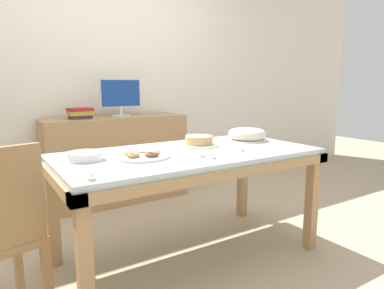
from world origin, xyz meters
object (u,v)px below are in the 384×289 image
at_px(computer_monitor, 121,98).
at_px(tealight_near_front, 202,156).
at_px(book_stack, 80,113).
at_px(tealight_left_edge, 213,157).
at_px(pastry_platter, 142,155).
at_px(tealight_centre, 242,150).
at_px(plate_stack, 85,156).
at_px(cake_chocolate_round, 199,141).
at_px(cake_golden_bundt, 247,135).
at_px(tealight_right_edge, 92,178).

relative_size(computer_monitor, tealight_near_front, 10.60).
height_order(book_stack, tealight_left_edge, book_stack).
relative_size(pastry_platter, tealight_centre, 9.17).
relative_size(plate_stack, tealight_centre, 5.25).
xyz_separation_m(cake_chocolate_round, cake_golden_bundt, (0.46, -0.01, 0.01)).
bearing_deg(tealight_right_edge, cake_golden_bundt, 19.52).
distance_m(cake_golden_bundt, tealight_near_front, 0.75).
xyz_separation_m(cake_golden_bundt, tealight_left_edge, (-0.63, -0.41, -0.04)).
relative_size(cake_golden_bundt, plate_stack, 1.49).
relative_size(plate_stack, tealight_right_edge, 5.25).
xyz_separation_m(cake_golden_bundt, tealight_near_front, (-0.67, -0.34, -0.04)).
relative_size(cake_chocolate_round, tealight_right_edge, 7.27).
relative_size(tealight_left_edge, tealight_near_front, 1.00).
height_order(tealight_near_front, tealight_centre, same).
distance_m(computer_monitor, book_stack, 0.43).
relative_size(book_stack, plate_stack, 1.11).
relative_size(tealight_left_edge, tealight_right_edge, 1.00).
distance_m(computer_monitor, tealight_left_edge, 1.70).
distance_m(cake_golden_bundt, tealight_left_edge, 0.75).
bearing_deg(plate_stack, tealight_near_front, -25.70).
distance_m(book_stack, tealight_right_edge, 1.81).
bearing_deg(tealight_right_edge, cake_chocolate_round, 28.11).
bearing_deg(pastry_platter, computer_monitor, 73.75).
bearing_deg(cake_golden_bundt, tealight_right_edge, -160.48).
relative_size(book_stack, tealight_right_edge, 5.80).
xyz_separation_m(pastry_platter, tealight_centre, (0.65, -0.18, -0.00)).
distance_m(tealight_left_edge, tealight_centre, 0.32).
xyz_separation_m(plate_stack, tealight_left_edge, (0.67, -0.37, -0.01)).
bearing_deg(tealight_near_front, tealight_right_edge, -168.10).
distance_m(book_stack, cake_golden_bundt, 1.61).
distance_m(plate_stack, tealight_right_edge, 0.47).
distance_m(book_stack, tealight_centre, 1.72).
xyz_separation_m(computer_monitor, cake_chocolate_round, (0.11, -1.26, -0.28)).
height_order(plate_stack, tealight_right_edge, plate_stack).
distance_m(tealight_left_edge, tealight_near_front, 0.08).
height_order(computer_monitor, book_stack, computer_monitor).
xyz_separation_m(book_stack, cake_chocolate_round, (0.52, -1.26, -0.14)).
height_order(computer_monitor, tealight_right_edge, computer_monitor).
height_order(computer_monitor, tealight_left_edge, computer_monitor).
xyz_separation_m(cake_golden_bundt, tealight_centre, (-0.33, -0.32, -0.04)).
bearing_deg(cake_chocolate_round, book_stack, 112.43).
distance_m(pastry_platter, tealight_centre, 0.67).
xyz_separation_m(plate_stack, tealight_near_front, (0.63, -0.30, -0.01)).
bearing_deg(book_stack, plate_stack, -103.83).
xyz_separation_m(cake_chocolate_round, pastry_platter, (-0.52, -0.14, -0.02)).
bearing_deg(cake_golden_bundt, book_stack, 127.75).
height_order(cake_chocolate_round, tealight_centre, cake_chocolate_round).
height_order(cake_chocolate_round, tealight_right_edge, cake_chocolate_round).
xyz_separation_m(cake_golden_bundt, plate_stack, (-1.30, -0.04, -0.02)).
height_order(pastry_platter, plate_stack, plate_stack).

